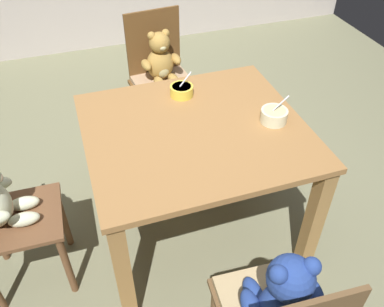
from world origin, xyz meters
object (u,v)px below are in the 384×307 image
at_px(teddy_chair_far_center, 162,72).
at_px(porridge_bowl_cream_near_right, 274,115).
at_px(dining_table, 195,148).
at_px(porridge_bowl_yellow_far_center, 182,90).

relative_size(teddy_chair_far_center, porridge_bowl_cream_near_right, 6.53).
xyz_separation_m(dining_table, porridge_bowl_cream_near_right, (0.38, -0.07, 0.16)).
xyz_separation_m(teddy_chair_far_center, porridge_bowl_cream_near_right, (0.32, -0.96, 0.22)).
height_order(dining_table, porridge_bowl_cream_near_right, porridge_bowl_cream_near_right).
bearing_deg(dining_table, porridge_bowl_yellow_far_center, 85.20).
height_order(dining_table, teddy_chair_far_center, teddy_chair_far_center).
height_order(porridge_bowl_yellow_far_center, porridge_bowl_cream_near_right, porridge_bowl_cream_near_right).
bearing_deg(porridge_bowl_yellow_far_center, porridge_bowl_cream_near_right, -45.67).
bearing_deg(porridge_bowl_cream_near_right, dining_table, 170.07).
height_order(teddy_chair_far_center, porridge_bowl_cream_near_right, teddy_chair_far_center).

